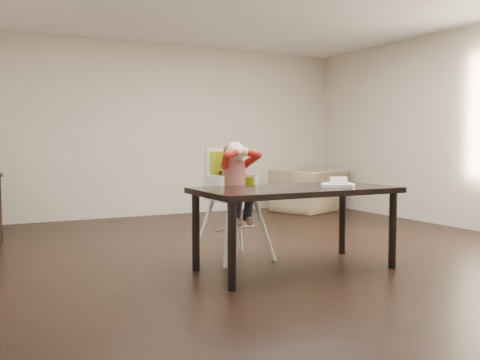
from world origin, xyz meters
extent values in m
plane|color=black|center=(0.00, 0.00, 0.00)|extent=(7.00, 7.00, 0.00)
cube|color=beige|center=(0.00, 3.50, 1.35)|extent=(6.00, 0.02, 2.70)
cube|color=black|center=(-0.28, -0.59, 0.72)|extent=(1.80, 0.90, 0.05)
cylinder|color=black|center=(-1.10, -0.96, 0.35)|extent=(0.07, 0.07, 0.70)
cylinder|color=black|center=(0.54, -0.96, 0.35)|extent=(0.07, 0.07, 0.70)
cylinder|color=black|center=(-1.10, -0.22, 0.35)|extent=(0.07, 0.07, 0.70)
cylinder|color=black|center=(0.54, -0.22, 0.35)|extent=(0.07, 0.07, 0.70)
cylinder|color=white|center=(-0.78, -0.20, 0.31)|extent=(0.05, 0.05, 0.62)
cylinder|color=white|center=(-0.34, -0.15, 0.31)|extent=(0.05, 0.05, 0.62)
cylinder|color=white|center=(-0.83, 0.23, 0.31)|extent=(0.05, 0.05, 0.62)
cylinder|color=white|center=(-0.40, 0.29, 0.31)|extent=(0.05, 0.05, 0.62)
cube|color=white|center=(-0.59, 0.04, 0.62)|extent=(0.49, 0.45, 0.06)
cube|color=#93AF16|center=(-0.59, 0.04, 0.65)|extent=(0.39, 0.37, 0.03)
cube|color=white|center=(-0.61, 0.21, 0.87)|extent=(0.44, 0.11, 0.46)
cube|color=#93AF16|center=(-0.61, 0.18, 0.86)|extent=(0.37, 0.07, 0.42)
cube|color=black|center=(-0.67, 0.09, 0.86)|extent=(0.06, 0.20, 0.02)
cube|color=black|center=(-0.52, 0.11, 0.86)|extent=(0.06, 0.20, 0.02)
cylinder|color=#A82113|center=(-0.59, 0.04, 0.82)|extent=(0.28, 0.28, 0.30)
sphere|color=beige|center=(-0.58, 0.02, 1.06)|extent=(0.22, 0.22, 0.20)
ellipsoid|color=brown|center=(-0.59, 0.05, 1.08)|extent=(0.23, 0.22, 0.15)
sphere|color=beige|center=(-0.61, -0.09, 1.07)|extent=(0.10, 0.10, 0.09)
sphere|color=beige|center=(-0.53, -0.08, 1.07)|extent=(0.10, 0.10, 0.09)
cylinder|color=white|center=(0.10, -0.72, 0.76)|extent=(0.31, 0.31, 0.02)
torus|color=white|center=(0.10, -0.72, 0.77)|extent=(0.31, 0.31, 0.02)
imported|color=tan|center=(2.20, 2.80, 0.47)|extent=(1.27, 1.06, 0.95)
camera|label=1|loc=(-2.91, -4.65, 1.15)|focal=40.00mm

